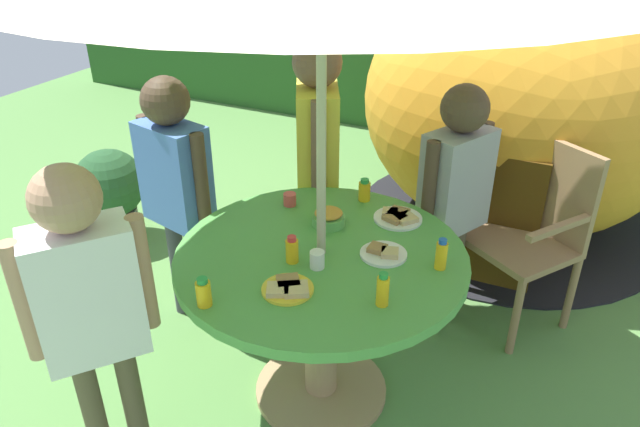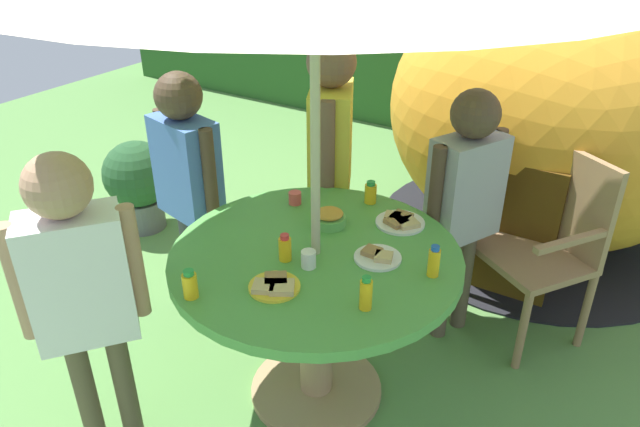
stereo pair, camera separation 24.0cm
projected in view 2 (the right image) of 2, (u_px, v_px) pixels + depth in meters
ground_plane at (316, 392)px, 2.74m from camera, size 10.00×10.00×0.02m
hedge_backdrop at (546, 34)px, 4.94m from camera, size 9.00×0.70×1.89m
garden_table at (316, 288)px, 2.46m from camera, size 1.17×1.17×0.75m
wooden_chair at (545, 234)px, 2.90m from camera, size 0.68×0.65×0.96m
dome_tent at (553, 111)px, 3.60m from camera, size 2.04×2.04×1.68m
potted_plant at (138, 181)px, 3.88m from camera, size 0.44×0.44×0.61m
child_in_grey_shirt at (466, 188)px, 2.72m from camera, size 0.31×0.40×1.28m
child_in_yellow_shirt at (331, 140)px, 3.01m from camera, size 0.35×0.43×1.42m
child_in_blue_shirt at (187, 168)px, 2.88m from camera, size 0.43×0.26×1.30m
child_in_white_shirt at (79, 278)px, 2.08m from camera, size 0.36×0.38×1.30m
snack_bowl at (329, 218)px, 2.55m from camera, size 0.14×0.14×0.07m
plate_mid_left at (274, 285)px, 2.15m from camera, size 0.20×0.19×0.03m
plate_front_edge at (400, 221)px, 2.56m from camera, size 0.21×0.21×0.03m
plate_back_edge at (378, 257)px, 2.33m from camera, size 0.19×0.19×0.03m
juice_bottle_near_left at (366, 294)px, 2.03m from camera, size 0.04×0.04×0.13m
juice_bottle_near_right at (285, 248)px, 2.30m from camera, size 0.05×0.05×0.11m
juice_bottle_far_left at (434, 262)px, 2.21m from camera, size 0.04×0.04×0.13m
juice_bottle_far_right at (190, 285)px, 2.09m from camera, size 0.05×0.05×0.11m
juice_bottle_center_front at (371, 193)px, 2.72m from camera, size 0.05×0.05×0.11m
cup_near at (309, 259)px, 2.27m from camera, size 0.06×0.06×0.07m
cup_far at (295, 198)px, 2.72m from camera, size 0.06×0.06×0.06m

